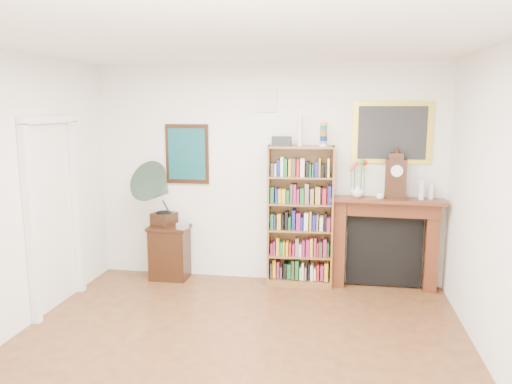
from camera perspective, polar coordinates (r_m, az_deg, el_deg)
room at (r=4.02m, az=-3.84°, el=-2.78°), size 4.51×5.01×2.81m
door_casing at (r=5.99m, az=-22.09°, el=-0.65°), size 0.08×1.02×2.17m
teal_poster at (r=6.62m, az=-7.88°, el=4.32°), size 0.58×0.04×0.78m
small_picture at (r=6.36m, az=1.20°, el=10.50°), size 0.26×0.04×0.30m
gilt_painting at (r=6.34m, az=15.28°, el=6.54°), size 0.95×0.04×0.75m
bookshelf at (r=6.30m, az=5.08°, el=-1.91°), size 0.84×0.33×2.06m
side_cabinet at (r=6.76m, az=-9.83°, el=-6.81°), size 0.52×0.38×0.71m
fireplace at (r=6.45m, az=14.53°, el=-4.79°), size 1.39×0.40×1.16m
gramophone at (r=6.51m, az=-11.02°, el=0.24°), size 0.71×0.80×0.88m
cd_stack at (r=6.49m, az=-8.40°, el=-3.85°), size 0.15×0.15×0.08m
mantel_clock at (r=6.25m, az=15.71°, el=1.67°), size 0.26×0.18×0.56m
flower_vase at (r=6.28m, az=11.51°, el=0.18°), size 0.21×0.21×0.17m
teacup at (r=6.21m, az=14.00°, el=-0.48°), size 0.12×0.12×0.07m
bottle_left at (r=6.32m, az=18.40°, el=0.26°), size 0.07×0.07×0.24m
bottle_right at (r=6.39m, az=19.41°, el=0.12°), size 0.06×0.06×0.20m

